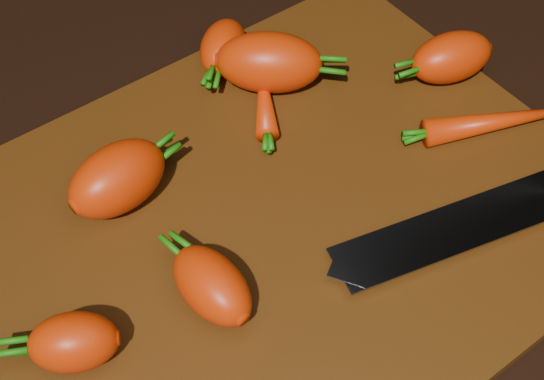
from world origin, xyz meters
TOP-DOWN VIEW (x-y plane):
  - ground at (0.00, 0.00)m, footprint 2.00×2.00m
  - cutting_board at (0.00, 0.00)m, footprint 0.50×0.40m
  - carrot_0 at (-0.09, 0.09)m, footprint 0.09×0.06m
  - carrot_1 at (-0.19, -0.02)m, footprint 0.07×0.07m
  - carrot_2 at (0.08, 0.12)m, footprint 0.11×0.10m
  - carrot_3 at (-0.09, -0.04)m, footprint 0.05×0.08m
  - carrot_4 at (0.06, 0.17)m, footprint 0.08×0.07m
  - carrot_5 at (0.22, 0.03)m, footprint 0.09×0.07m
  - carrot_6 at (0.06, 0.11)m, footprint 0.07×0.09m
  - carrot_7 at (0.21, -0.04)m, footprint 0.14×0.08m
  - knife at (0.14, -0.11)m, footprint 0.39×0.13m

SIDE VIEW (x-z plane):
  - ground at x=0.00m, z-range -0.01..0.00m
  - cutting_board at x=0.00m, z-range 0.00..0.01m
  - knife at x=0.14m, z-range 0.01..0.03m
  - carrot_6 at x=0.06m, z-range 0.01..0.03m
  - carrot_7 at x=0.21m, z-range 0.01..0.04m
  - carrot_4 at x=0.06m, z-range 0.01..0.05m
  - carrot_1 at x=-0.19m, z-range 0.01..0.05m
  - carrot_3 at x=-0.09m, z-range 0.01..0.06m
  - carrot_5 at x=0.22m, z-range 0.01..0.06m
  - carrot_0 at x=-0.09m, z-range 0.01..0.07m
  - carrot_2 at x=0.08m, z-range 0.01..0.07m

